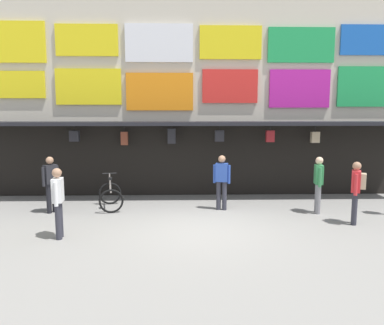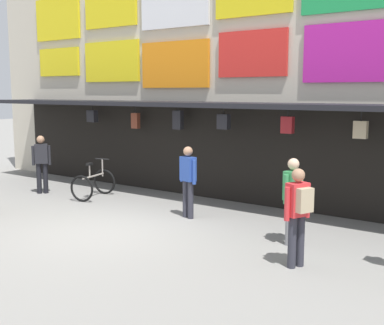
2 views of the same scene
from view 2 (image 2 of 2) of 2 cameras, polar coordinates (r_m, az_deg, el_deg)
ground_plane at (r=10.62m, az=-9.74°, el=-7.85°), size 80.00×80.00×0.00m
shopfront at (r=13.84m, az=3.69°, el=12.54°), size 18.00×2.60×8.00m
bicycle_parked at (r=13.84m, az=-11.41°, el=-2.45°), size 0.96×1.29×1.05m
pedestrian_in_green at (r=14.73m, az=-17.15°, el=0.17°), size 0.40×0.42×1.68m
pedestrian_in_red at (r=8.30m, az=12.28°, el=-5.46°), size 0.45×0.49×1.68m
pedestrian_in_yellow at (r=9.55m, az=11.65°, el=-3.87°), size 0.28×0.52×1.68m
pedestrian_in_blue at (r=11.32m, az=-0.47°, el=-1.81°), size 0.52×0.30×1.68m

